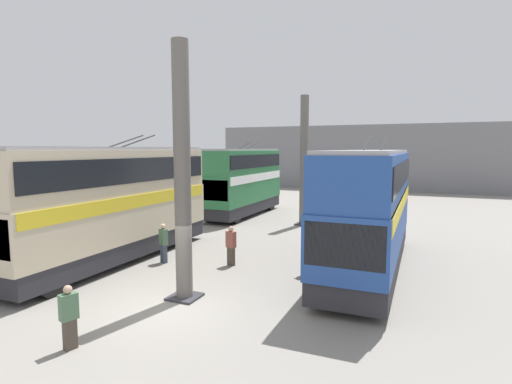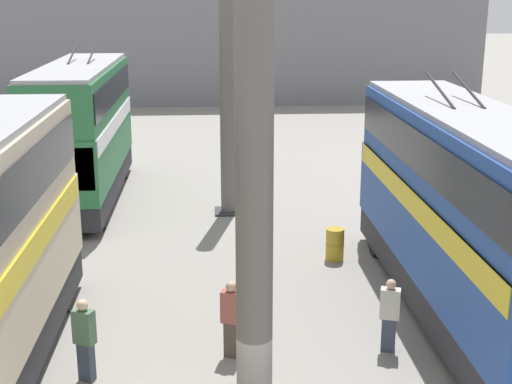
{
  "view_description": "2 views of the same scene",
  "coord_description": "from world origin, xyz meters",
  "px_view_note": "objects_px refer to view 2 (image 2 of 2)",
  "views": [
    {
      "loc": [
        -10.1,
        -7.26,
        4.99
      ],
      "look_at": [
        8.62,
        0.65,
        2.8
      ],
      "focal_mm": 28.0,
      "sensor_mm": 36.0,
      "label": 1
    },
    {
      "loc": [
        -8.81,
        0.61,
        7.53
      ],
      "look_at": [
        10.88,
        -0.67,
        1.94
      ],
      "focal_mm": 50.0,
      "sensor_mm": 36.0,
      "label": 2
    }
  ],
  "objects_px": {
    "bus_right_far": "(81,124)",
    "person_by_left_row": "(390,313)",
    "bus_left_near": "(466,202)",
    "oil_drum": "(335,244)",
    "person_aisle_midway": "(231,317)",
    "person_by_right_row": "(85,338)"
  },
  "relations": [
    {
      "from": "bus_right_far",
      "to": "person_by_right_row",
      "type": "xyz_separation_m",
      "value": [
        -12.89,
        -2.11,
        -1.93
      ]
    },
    {
      "from": "bus_right_far",
      "to": "oil_drum",
      "type": "bearing_deg",
      "value": -129.04
    },
    {
      "from": "person_aisle_midway",
      "to": "person_by_left_row",
      "type": "xyz_separation_m",
      "value": [
        0.03,
        -3.39,
        -0.04
      ]
    },
    {
      "from": "person_by_left_row",
      "to": "oil_drum",
      "type": "relative_size",
      "value": 1.76
    },
    {
      "from": "bus_left_near",
      "to": "person_by_right_row",
      "type": "distance_m",
      "value": 8.98
    },
    {
      "from": "bus_right_far",
      "to": "person_by_right_row",
      "type": "distance_m",
      "value": 13.2
    },
    {
      "from": "bus_left_near",
      "to": "person_by_left_row",
      "type": "relative_size",
      "value": 6.8
    },
    {
      "from": "person_by_right_row",
      "to": "person_aisle_midway",
      "type": "relative_size",
      "value": 1.01
    },
    {
      "from": "bus_left_near",
      "to": "oil_drum",
      "type": "bearing_deg",
      "value": 31.76
    },
    {
      "from": "bus_right_far",
      "to": "person_aisle_midway",
      "type": "bearing_deg",
      "value": -157.47
    },
    {
      "from": "person_by_left_row",
      "to": "oil_drum",
      "type": "distance_m",
      "value": 5.47
    },
    {
      "from": "person_aisle_midway",
      "to": "person_by_left_row",
      "type": "height_order",
      "value": "person_aisle_midway"
    },
    {
      "from": "bus_right_far",
      "to": "person_by_left_row",
      "type": "xyz_separation_m",
      "value": [
        -12.09,
        -8.42,
        -1.98
      ]
    },
    {
      "from": "person_by_right_row",
      "to": "oil_drum",
      "type": "height_order",
      "value": "person_by_right_row"
    },
    {
      "from": "oil_drum",
      "to": "person_by_left_row",
      "type": "bearing_deg",
      "value": -177.61
    },
    {
      "from": "bus_right_far",
      "to": "person_by_left_row",
      "type": "relative_size",
      "value": 5.75
    },
    {
      "from": "person_by_right_row",
      "to": "person_by_left_row",
      "type": "relative_size",
      "value": 1.05
    },
    {
      "from": "person_by_right_row",
      "to": "person_by_left_row",
      "type": "distance_m",
      "value": 6.36
    },
    {
      "from": "bus_left_near",
      "to": "bus_right_far",
      "type": "distance_m",
      "value": 14.82
    },
    {
      "from": "oil_drum",
      "to": "bus_right_far",
      "type": "bearing_deg",
      "value": 50.96
    },
    {
      "from": "bus_left_near",
      "to": "oil_drum",
      "type": "distance_m",
      "value": 5.03
    },
    {
      "from": "oil_drum",
      "to": "person_by_right_row",
      "type": "bearing_deg",
      "value": 135.75
    }
  ]
}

